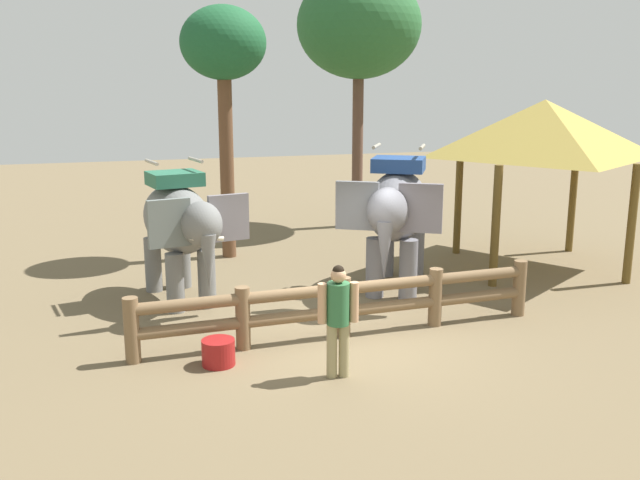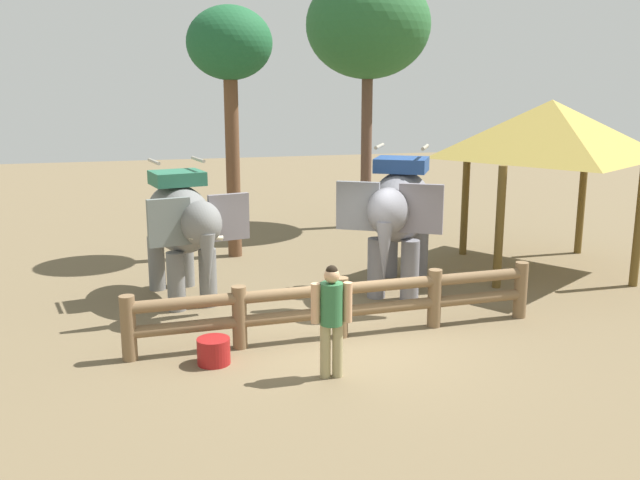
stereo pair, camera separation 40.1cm
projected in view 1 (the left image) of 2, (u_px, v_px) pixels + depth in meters
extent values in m
plane|color=brown|center=(348.00, 341.00, 11.71)|extent=(60.00, 60.00, 0.00)
cylinder|color=brown|center=(132.00, 330.00, 10.72)|extent=(0.24, 0.24, 1.05)
cylinder|color=brown|center=(243.00, 318.00, 11.27)|extent=(0.24, 0.24, 1.05)
cylinder|color=brown|center=(344.00, 307.00, 11.83)|extent=(0.24, 0.24, 1.05)
cylinder|color=brown|center=(435.00, 297.00, 12.38)|extent=(0.24, 0.24, 1.05)
cylinder|color=brown|center=(519.00, 288.00, 12.93)|extent=(0.24, 0.24, 1.05)
cylinder|color=brown|center=(344.00, 311.00, 11.84)|extent=(7.00, 0.45, 0.20)
cylinder|color=brown|center=(344.00, 289.00, 11.75)|extent=(7.00, 0.45, 0.20)
cylinder|color=slate|center=(207.00, 278.00, 13.40)|extent=(0.34, 0.34, 1.14)
cylinder|color=slate|center=(175.00, 283.00, 13.11)|extent=(0.34, 0.34, 1.14)
cylinder|color=slate|center=(182.00, 261.00, 14.73)|extent=(0.34, 0.34, 1.14)
cylinder|color=slate|center=(153.00, 264.00, 14.43)|extent=(0.34, 0.34, 1.14)
ellipsoid|color=slate|center=(177.00, 219.00, 13.68)|extent=(1.63, 2.74, 1.33)
ellipsoid|color=slate|center=(202.00, 224.00, 12.35)|extent=(0.88, 0.98, 0.81)
cube|color=slate|center=(229.00, 218.00, 12.68)|extent=(0.77, 0.26, 0.86)
cube|color=slate|center=(169.00, 223.00, 12.17)|extent=(0.77, 0.26, 0.86)
cone|color=slate|center=(209.00, 263.00, 12.23)|extent=(0.30, 0.30, 1.05)
cone|color=beige|center=(214.00, 238.00, 12.28)|extent=(0.36, 0.16, 0.15)
cone|color=beige|center=(198.00, 240.00, 12.14)|extent=(0.36, 0.16, 0.15)
cube|color=#29694D|center=(175.00, 179.00, 13.51)|extent=(1.12, 1.03, 0.27)
cylinder|color=#A59E8C|center=(196.00, 160.00, 13.64)|extent=(0.22, 0.77, 0.07)
cylinder|color=#A59E8C|center=(152.00, 162.00, 13.23)|extent=(0.22, 0.77, 0.07)
cylinder|color=slate|center=(408.00, 270.00, 13.89)|extent=(0.37, 0.37, 1.22)
cylinder|color=slate|center=(375.00, 268.00, 14.03)|extent=(0.37, 0.37, 1.22)
cylinder|color=slate|center=(416.00, 251.00, 15.46)|extent=(0.37, 0.37, 1.22)
cylinder|color=slate|center=(386.00, 249.00, 15.60)|extent=(0.37, 0.37, 1.22)
ellipsoid|color=slate|center=(398.00, 205.00, 14.49)|extent=(2.43, 3.00, 1.43)
ellipsoid|color=slate|center=(388.00, 211.00, 12.90)|extent=(1.13, 1.18, 0.87)
cube|color=slate|center=(420.00, 208.00, 12.87)|extent=(0.77, 0.51, 0.92)
cube|color=slate|center=(357.00, 206.00, 13.13)|extent=(0.77, 0.51, 0.92)
cone|color=slate|center=(385.00, 251.00, 12.75)|extent=(0.33, 0.33, 1.12)
cube|color=navy|center=(399.00, 164.00, 14.30)|extent=(1.36, 1.31, 0.29)
cylinder|color=#A59E8C|center=(422.00, 147.00, 14.12)|extent=(0.47, 0.75, 0.07)
cylinder|color=#A59E8C|center=(376.00, 146.00, 14.33)|extent=(0.47, 0.75, 0.07)
cylinder|color=tan|center=(344.00, 350.00, 10.23)|extent=(0.16, 0.16, 0.82)
cylinder|color=tan|center=(332.00, 351.00, 10.20)|extent=(0.16, 0.16, 0.82)
cylinder|color=#2F6B3E|center=(338.00, 304.00, 10.06)|extent=(0.38, 0.38, 0.63)
cylinder|color=tan|center=(354.00, 302.00, 10.09)|extent=(0.13, 0.13, 0.59)
cylinder|color=tan|center=(322.00, 303.00, 10.02)|extent=(0.13, 0.13, 0.59)
sphere|color=tan|center=(338.00, 275.00, 9.96)|extent=(0.23, 0.23, 0.23)
sphere|color=black|center=(338.00, 271.00, 9.95)|extent=(0.18, 0.18, 0.18)
cylinder|color=brown|center=(572.00, 202.00, 17.74)|extent=(0.18, 0.18, 2.60)
cylinder|color=brown|center=(632.00, 225.00, 14.85)|extent=(0.18, 0.18, 2.60)
cylinder|color=brown|center=(458.00, 203.00, 17.53)|extent=(0.18, 0.18, 2.60)
cylinder|color=brown|center=(496.00, 227.00, 14.64)|extent=(0.18, 0.18, 2.60)
pyramid|color=#A99141|center=(544.00, 128.00, 15.76)|extent=(4.80, 4.80, 1.29)
cylinder|color=brown|center=(227.00, 165.00, 16.96)|extent=(0.34, 0.34, 4.62)
ellipsoid|color=#1C5730|center=(223.00, 43.00, 16.33)|extent=(2.04, 2.04, 1.73)
cylinder|color=brown|center=(358.00, 145.00, 20.69)|extent=(0.32, 0.32, 4.90)
ellipsoid|color=#286031|center=(359.00, 25.00, 19.94)|extent=(3.58, 3.58, 3.04)
cylinder|color=maroon|center=(218.00, 352.00, 10.69)|extent=(0.51, 0.51, 0.41)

